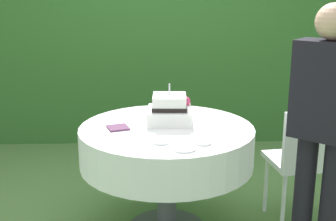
% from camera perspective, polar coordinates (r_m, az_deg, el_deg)
% --- Properties ---
extents(foliage_hedge, '(6.94, 0.42, 2.30)m').
position_cam_1_polar(foliage_hedge, '(4.94, -0.95, 9.40)').
color(foliage_hedge, '#336628').
rests_on(foliage_hedge, ground_plane).
extents(cake_table, '(1.17, 1.17, 0.77)m').
position_cam_1_polar(cake_table, '(3.02, -0.18, -4.60)').
color(cake_table, '#4C4C51').
rests_on(cake_table, ground_plane).
extents(wedding_cake, '(0.31, 0.31, 0.27)m').
position_cam_1_polar(wedding_cake, '(3.05, 0.23, 0.05)').
color(wedding_cake, white).
rests_on(wedding_cake, cake_table).
extents(serving_plate_near, '(0.14, 0.14, 0.01)m').
position_cam_1_polar(serving_plate_near, '(2.56, 2.09, -4.92)').
color(serving_plate_near, white).
rests_on(serving_plate_near, cake_table).
extents(serving_plate_far, '(0.10, 0.10, 0.01)m').
position_cam_1_polar(serving_plate_far, '(2.67, -0.88, -4.06)').
color(serving_plate_far, white).
rests_on(serving_plate_far, cake_table).
extents(serving_plate_left, '(0.10, 0.10, 0.01)m').
position_cam_1_polar(serving_plate_left, '(2.67, 4.50, -4.14)').
color(serving_plate_left, white).
rests_on(serving_plate_left, cake_table).
extents(napkin_stack, '(0.17, 0.17, 0.01)m').
position_cam_1_polar(napkin_stack, '(2.96, -6.44, -2.20)').
color(napkin_stack, '#603856').
rests_on(napkin_stack, cake_table).
extents(garden_chair, '(0.45, 0.45, 0.89)m').
position_cam_1_polar(garden_chair, '(3.26, 16.98, -5.57)').
color(garden_chair, white).
rests_on(garden_chair, ground_plane).
extents(standing_person, '(0.40, 0.38, 1.60)m').
position_cam_1_polar(standing_person, '(2.65, 19.41, -1.74)').
color(standing_person, black).
rests_on(standing_person, ground_plane).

